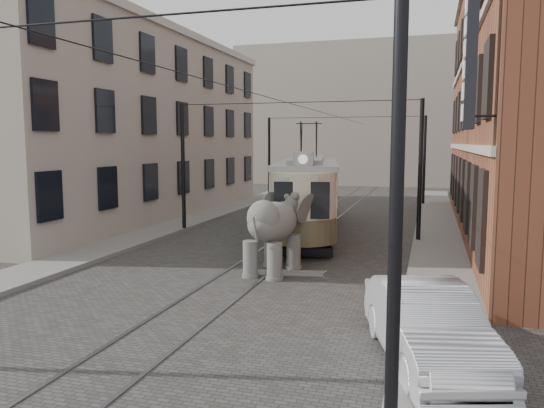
% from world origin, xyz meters
% --- Properties ---
extents(ground, '(120.00, 120.00, 0.00)m').
position_xyz_m(ground, '(0.00, 0.00, 0.00)').
color(ground, '#43403E').
extents(tram_rails, '(1.54, 80.00, 0.02)m').
position_xyz_m(tram_rails, '(0.00, 0.00, 0.01)').
color(tram_rails, slate).
rests_on(tram_rails, ground).
extents(sidewalk_right, '(2.00, 60.00, 0.15)m').
position_xyz_m(sidewalk_right, '(6.00, 0.00, 0.07)').
color(sidewalk_right, slate).
rests_on(sidewalk_right, ground).
extents(sidewalk_left, '(2.00, 60.00, 0.15)m').
position_xyz_m(sidewalk_left, '(-6.50, 0.00, 0.07)').
color(sidewalk_left, slate).
rests_on(sidewalk_left, ground).
extents(stucco_building, '(7.00, 24.00, 10.00)m').
position_xyz_m(stucco_building, '(-11.00, 10.00, 5.00)').
color(stucco_building, '#9E9283').
rests_on(stucco_building, ground).
extents(distant_block, '(28.00, 10.00, 14.00)m').
position_xyz_m(distant_block, '(0.00, 40.00, 7.00)').
color(distant_block, '#9E9283').
rests_on(distant_block, ground).
extents(catenary, '(11.00, 30.20, 6.00)m').
position_xyz_m(catenary, '(-0.20, 5.00, 3.00)').
color(catenary, black).
rests_on(catenary, ground).
extents(tram, '(5.07, 13.25, 5.15)m').
position_xyz_m(tram, '(0.03, 7.90, 2.58)').
color(tram, beige).
rests_on(tram, ground).
extents(elephant, '(2.78, 4.42, 2.56)m').
position_xyz_m(elephant, '(0.80, -0.66, 1.28)').
color(elephant, '#5D5B56').
rests_on(elephant, ground).
extents(parked_car, '(2.89, 4.85, 1.51)m').
position_xyz_m(parked_car, '(5.65, -6.69, 0.75)').
color(parked_car, '#B2B1B6').
rests_on(parked_car, ground).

